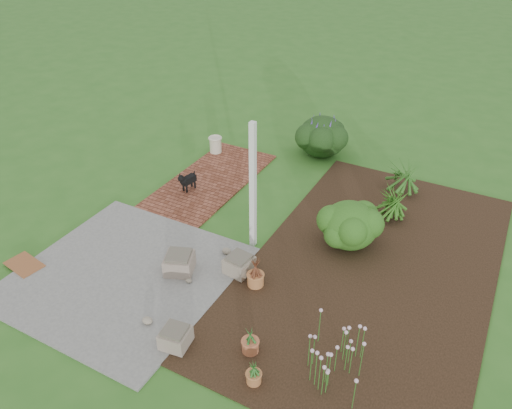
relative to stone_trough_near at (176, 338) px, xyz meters
The scene contains 19 objects.
ground 2.65m from the stone_trough_near, 100.48° to the left, with size 80.00×80.00×0.00m, color #2F6820.
concrete_patio 1.93m from the stone_trough_near, 153.94° to the left, with size 3.50×3.50×0.04m, color slate.
brick_path 4.86m from the stone_trough_near, 116.64° to the left, with size 1.60×3.50×0.04m, color brown.
garden_bed 3.70m from the stone_trough_near, 56.88° to the left, with size 4.00×7.00×0.03m, color black.
veranda_post 2.91m from the stone_trough_near, 93.82° to the left, with size 0.10×0.10×2.50m, color white.
stone_trough_near is the anchor object (origin of this frame).
stone_trough_mid 1.66m from the stone_trough_near, 123.73° to the left, with size 0.48×0.48×0.32m, color #7E6B5C.
stone_trough_far 1.86m from the stone_trough_near, 90.00° to the left, with size 0.43×0.43×0.29m, color #736656.
coir_doormat 3.47m from the stone_trough_near, behind, with size 0.67×0.43×0.02m, color brown.
black_dog 4.39m from the stone_trough_near, 122.65° to the left, with size 0.22×0.51×0.44m.
cream_ceramic_urn 6.24m from the stone_trough_near, 116.90° to the left, with size 0.30×0.30×0.39m, color beige.
evergreen_shrub 3.82m from the stone_trough_near, 68.58° to the left, with size 1.04×1.04×0.88m, color #164315.
agapanthus_clump_back 5.16m from the stone_trough_near, 68.96° to the left, with size 0.90×0.90×0.81m, color #1E4010, non-canonical shape.
agapanthus_clump_front 6.14m from the stone_trough_near, 73.29° to the left, with size 0.99×0.99×0.88m, color #173811, non-canonical shape.
pink_flower_patch 2.31m from the stone_trough_near, 16.57° to the left, with size 1.00×1.00×0.64m, color #113D0F, non-canonical shape.
terracotta_pot_bronze 1.75m from the stone_trough_near, 76.57° to the left, with size 0.28×0.28×0.23m, color #B36F3C.
terracotta_pot_small_left 1.32m from the stone_trough_near, ahead, with size 0.21×0.21×0.17m, color #AA6939.
terracotta_pot_small_right 1.10m from the stone_trough_near, 22.29° to the left, with size 0.24×0.24×0.21m, color #AE5F3B.
purple_flowering_bush 6.82m from the stone_trough_near, 93.95° to the left, with size 1.19×1.19×1.02m, color black.
Camera 1 is at (3.92, -6.49, 5.77)m, focal length 35.00 mm.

